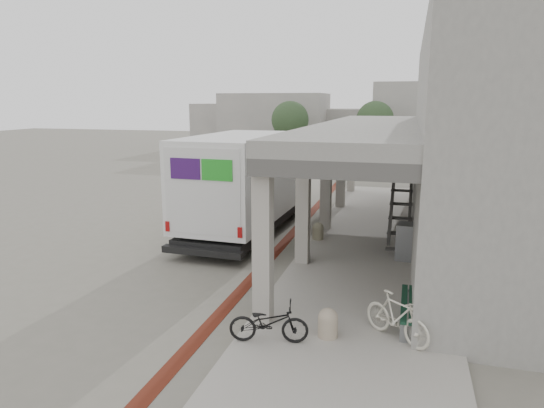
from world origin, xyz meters
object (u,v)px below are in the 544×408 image
(fedex_truck, at_px, (249,180))
(utility_cabinet, at_px, (405,241))
(bicycle_cream, at_px, (397,317))
(bench, at_px, (412,309))
(bicycle_black, at_px, (269,322))

(fedex_truck, distance_m, utility_cabinet, 6.21)
(fedex_truck, relative_size, bicycle_cream, 5.38)
(bench, xyz_separation_m, utility_cabinet, (-0.20, 4.48, 0.20))
(bench, xyz_separation_m, bicycle_black, (-2.70, -1.58, 0.06))
(bench, height_order, bicycle_cream, bicycle_cream)
(utility_cabinet, bearing_deg, bicycle_black, -106.01)
(bench, distance_m, bicycle_cream, 0.86)
(fedex_truck, distance_m, bicycle_cream, 9.45)
(fedex_truck, bearing_deg, bicycle_cream, -51.61)
(fedex_truck, bearing_deg, utility_cabinet, -19.69)
(fedex_truck, height_order, bicycle_black, fedex_truck)
(bicycle_black, bearing_deg, utility_cabinet, -34.25)
(bench, relative_size, bicycle_black, 1.32)
(utility_cabinet, xyz_separation_m, bicycle_cream, (-0.09, -5.28, -0.06))
(bench, distance_m, utility_cabinet, 4.49)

